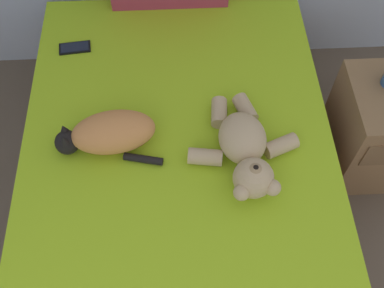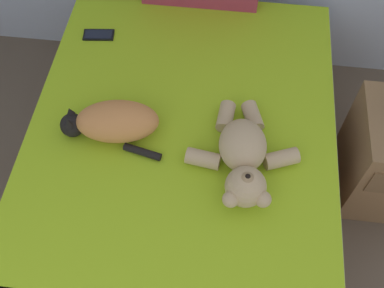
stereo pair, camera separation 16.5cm
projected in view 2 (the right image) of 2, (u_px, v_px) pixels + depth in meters
The scene contains 4 objects.
bed at pixel (180, 176), 2.11m from camera, with size 1.35×1.91×0.52m.
cat at pixel (113, 122), 1.86m from camera, with size 0.44×0.25×0.15m.
teddy_bear at pixel (243, 157), 1.77m from camera, with size 0.46×0.52×0.17m.
cell_phone at pixel (99, 35), 2.22m from camera, with size 0.15×0.09×0.01m.
Camera 2 is at (1.86, 1.76, 2.12)m, focal length 42.70 mm.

